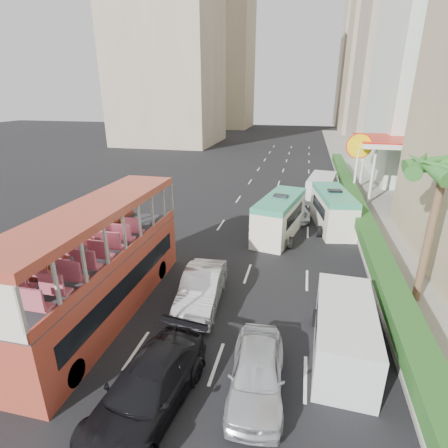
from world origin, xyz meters
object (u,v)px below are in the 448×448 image
(double_decker_bus, at_px, (101,262))
(car_silver_lane_a, at_px, (202,303))
(panel_van_far, at_px, (321,188))
(shell_station, at_px, (390,168))
(car_black, at_px, (149,408))
(palm_tree, at_px, (429,237))
(van_asset, at_px, (290,217))
(panel_van_near, at_px, (344,332))
(minibus_far, at_px, (333,210))
(minibus_near, at_px, (279,216))
(car_silver_lane_b, at_px, (256,390))

(double_decker_bus, relative_size, car_silver_lane_a, 2.25)
(panel_van_far, height_order, shell_station, shell_station)
(car_black, relative_size, palm_tree, 0.85)
(double_decker_bus, xyz_separation_m, van_asset, (7.36, 15.07, -2.53))
(panel_van_near, bearing_deg, palm_tree, 52.93)
(car_black, bearing_deg, minibus_far, 77.44)
(car_black, bearing_deg, van_asset, 87.56)
(minibus_far, distance_m, panel_van_near, 13.89)
(car_silver_lane_a, xyz_separation_m, van_asset, (3.40, 13.43, 0.00))
(van_asset, bearing_deg, panel_van_near, -90.43)
(car_silver_lane_a, bearing_deg, minibus_near, 68.64)
(shell_station, bearing_deg, car_black, -113.68)
(car_silver_lane_b, bearing_deg, car_black, -159.24)
(car_black, distance_m, shell_station, 30.00)
(car_silver_lane_b, distance_m, minibus_far, 16.67)
(car_silver_lane_b, relative_size, panel_van_near, 0.87)
(minibus_near, bearing_deg, panel_van_near, -62.23)
(car_silver_lane_a, relative_size, panel_van_far, 0.91)
(minibus_near, bearing_deg, double_decker_bus, -110.10)
(minibus_far, bearing_deg, van_asset, 141.85)
(palm_tree, bearing_deg, car_silver_lane_b, -133.82)
(car_silver_lane_a, height_order, panel_van_near, panel_van_near)
(double_decker_bus, distance_m, minibus_far, 17.04)
(car_silver_lane_b, xyz_separation_m, shell_station, (8.81, 25.88, 2.75))
(panel_van_far, distance_m, palm_tree, 17.53)
(car_silver_lane_a, distance_m, panel_van_far, 20.19)
(minibus_near, relative_size, palm_tree, 0.97)
(minibus_near, bearing_deg, palm_tree, -33.26)
(car_black, relative_size, panel_van_near, 1.07)
(car_silver_lane_b, relative_size, minibus_near, 0.71)
(car_silver_lane_a, distance_m, minibus_near, 9.85)
(car_black, distance_m, minibus_far, 18.95)
(minibus_near, height_order, panel_van_near, minibus_near)
(van_asset, distance_m, panel_van_far, 6.46)
(panel_van_far, xyz_separation_m, palm_tree, (3.93, -16.93, 2.31))
(car_silver_lane_b, height_order, minibus_far, minibus_far)
(van_asset, relative_size, panel_van_near, 1.05)
(car_silver_lane_b, distance_m, car_black, 3.52)
(van_asset, height_order, minibus_far, minibus_far)
(car_silver_lane_b, xyz_separation_m, minibus_near, (-0.40, 13.86, 1.38))
(car_silver_lane_a, height_order, palm_tree, palm_tree)
(car_silver_lane_b, bearing_deg, palm_tree, 42.13)
(car_silver_lane_a, relative_size, minibus_near, 0.78)
(van_asset, distance_m, minibus_far, 3.76)
(car_black, bearing_deg, palm_tree, 47.83)
(double_decker_bus, height_order, van_asset, double_decker_bus)
(car_black, height_order, panel_van_near, panel_van_near)
(van_asset, height_order, palm_tree, palm_tree)
(double_decker_bus, bearing_deg, panel_van_near, -2.68)
(car_silver_lane_a, bearing_deg, minibus_far, 56.67)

